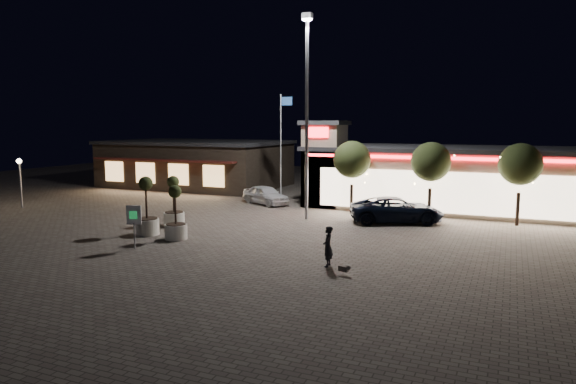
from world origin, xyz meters
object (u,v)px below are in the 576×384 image
at_px(pickup_truck, 397,210).
at_px(pedestrian, 328,246).
at_px(planter_left, 174,211).
at_px(planter_mid, 176,223).
at_px(valet_sign, 134,219).
at_px(white_sedan, 266,195).

relative_size(pickup_truck, pedestrian, 3.26).
bearing_deg(planter_left, pedestrian, -22.28).
bearing_deg(pickup_truck, planter_mid, 110.66).
relative_size(planter_left, planter_mid, 1.05).
relative_size(planter_left, valet_sign, 1.40).
distance_m(pedestrian, planter_left, 11.83).
xyz_separation_m(planter_left, planter_mid, (2.15, -2.80, -0.04)).
bearing_deg(valet_sign, white_sedan, 91.37).
distance_m(planter_left, valet_sign, 5.61).
bearing_deg(planter_left, white_sedan, 82.25).
xyz_separation_m(planter_left, valet_sign, (1.63, -5.34, 0.56)).
distance_m(pickup_truck, planter_left, 13.16).
bearing_deg(pedestrian, planter_mid, -108.25).
relative_size(pickup_truck, planter_left, 1.89).
xyz_separation_m(pedestrian, valet_sign, (-9.31, -0.85, 0.62)).
relative_size(white_sedan, planter_left, 1.41).
xyz_separation_m(pedestrian, planter_mid, (-8.80, 1.68, 0.02)).
distance_m(pickup_truck, pedestrian, 10.77).
xyz_separation_m(white_sedan, valet_sign, (0.35, -14.75, 0.76)).
bearing_deg(valet_sign, planter_mid, 78.51).
xyz_separation_m(white_sedan, planter_left, (-1.28, -9.41, 0.20)).
relative_size(pedestrian, planter_mid, 0.60).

